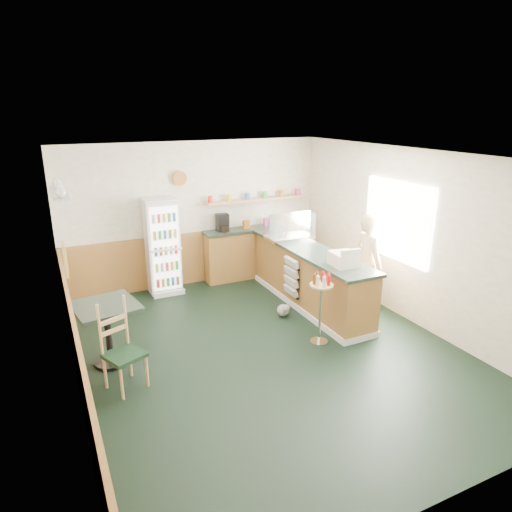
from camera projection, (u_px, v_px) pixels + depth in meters
ground at (267, 349)px, 6.47m from camera, size 6.00×6.00×0.00m
room_envelope at (231, 235)px, 6.53m from camera, size 5.04×6.02×2.72m
service_counter at (309, 280)px, 7.80m from camera, size 0.68×3.01×1.01m
back_counter at (257, 249)px, 9.19m from camera, size 2.24×0.42×1.69m
drinks_fridge at (163, 247)px, 8.25m from camera, size 0.58×0.51×1.74m
display_case at (290, 226)px, 8.17m from camera, size 0.84×0.44×0.48m
cash_register at (344, 259)px, 6.80m from camera, size 0.39×0.40×0.21m
shopkeeper at (368, 264)px, 7.41m from camera, size 0.46×0.60×1.69m
condiment_stand at (321, 298)px, 6.46m from camera, size 0.34×0.34×1.05m
newspaper_rack at (291, 277)px, 7.62m from camera, size 0.09×0.41×0.66m
cafe_table at (107, 322)px, 5.94m from camera, size 0.89×0.89×0.85m
cafe_chair at (122, 342)px, 5.49m from camera, size 0.54×0.55×1.11m
dog_doorstop at (284, 310)px, 7.46m from camera, size 0.20×0.26×0.24m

